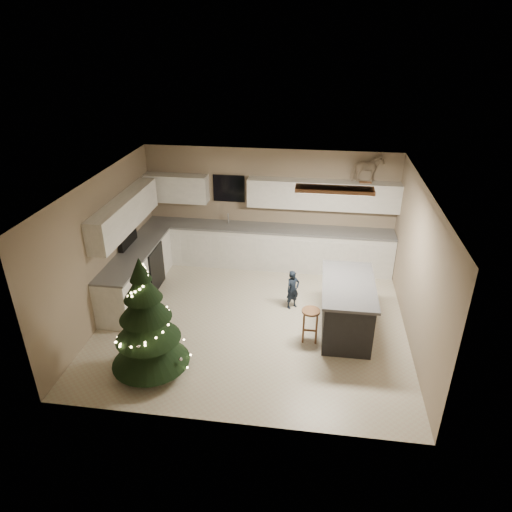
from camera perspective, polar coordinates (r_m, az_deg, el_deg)
name	(u,v)px	position (r m, az deg, el deg)	size (l,w,h in m)	color
ground_plane	(253,320)	(8.56, -0.33, -7.95)	(5.50, 5.50, 0.00)	beige
room_shell	(254,233)	(7.70, -0.19, 2.83)	(5.52, 5.02, 2.61)	gray
cabinetry	(222,243)	(9.74, -4.25, 1.66)	(5.50, 3.20, 2.00)	white
island	(347,307)	(8.19, 11.25, -6.27)	(0.90, 1.70, 0.95)	black
bar_stool	(311,318)	(7.87, 6.84, -7.65)	(0.31, 0.31, 0.60)	brown
christmas_tree	(147,327)	(7.14, -13.45, -8.66)	(1.25, 1.20, 1.99)	#3F2816
toddler	(293,290)	(8.73, 4.62, -4.22)	(0.28, 0.19, 0.78)	black
rocking_horse	(367,169)	(9.69, 13.70, 10.50)	(0.69, 0.46, 0.55)	brown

